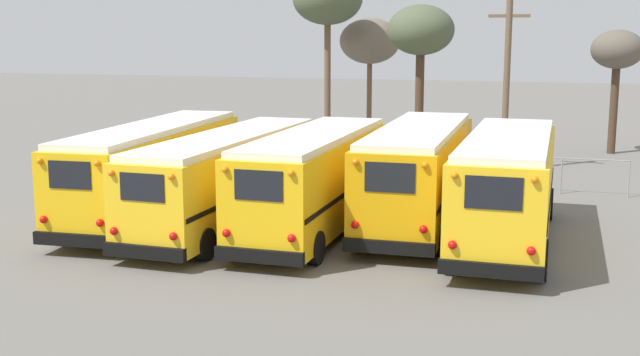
% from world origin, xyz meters
% --- Properties ---
extents(ground_plane, '(160.00, 160.00, 0.00)m').
position_xyz_m(ground_plane, '(0.00, 0.00, 0.00)').
color(ground_plane, '#66635E').
extents(school_bus_0, '(2.97, 10.81, 3.14)m').
position_xyz_m(school_bus_0, '(-5.85, -0.51, 1.71)').
color(school_bus_0, yellow).
rests_on(school_bus_0, ground).
extents(school_bus_1, '(2.72, 10.97, 2.99)m').
position_xyz_m(school_bus_1, '(-2.92, -0.86, 1.63)').
color(school_bus_1, yellow).
rests_on(school_bus_1, ground).
extents(school_bus_2, '(2.56, 9.73, 3.15)m').
position_xyz_m(school_bus_2, '(-0.00, -0.94, 1.71)').
color(school_bus_2, yellow).
rests_on(school_bus_2, ground).
extents(school_bus_3, '(2.75, 10.02, 3.23)m').
position_xyz_m(school_bus_3, '(2.92, 0.92, 1.75)').
color(school_bus_3, '#E5A00C').
rests_on(school_bus_3, ground).
extents(school_bus_4, '(2.62, 9.76, 3.25)m').
position_xyz_m(school_bus_4, '(5.85, -0.63, 1.78)').
color(school_bus_4, yellow).
rests_on(school_bus_4, ground).
extents(utility_pole, '(1.80, 0.29, 7.85)m').
position_xyz_m(utility_pole, '(4.85, 12.27, 4.08)').
color(utility_pole, brown).
rests_on(utility_pole, ground).
extents(bare_tree_0, '(3.17, 3.17, 7.49)m').
position_xyz_m(bare_tree_0, '(0.69, 13.78, 6.17)').
color(bare_tree_0, '#473323').
rests_on(bare_tree_0, ground).
extents(bare_tree_1, '(3.57, 3.57, 9.23)m').
position_xyz_m(bare_tree_1, '(-4.38, 15.38, 7.80)').
color(bare_tree_1, brown).
rests_on(bare_tree_1, ground).
extents(bare_tree_2, '(2.63, 2.63, 6.33)m').
position_xyz_m(bare_tree_2, '(9.82, 19.31, 5.18)').
color(bare_tree_2, '#473323').
rests_on(bare_tree_2, ground).
extents(bare_tree_3, '(3.28, 3.28, 6.96)m').
position_xyz_m(bare_tree_3, '(-2.87, 18.37, 5.68)').
color(bare_tree_3, brown).
rests_on(bare_tree_3, ground).
extents(fence_line, '(19.76, 0.06, 1.42)m').
position_xyz_m(fence_line, '(-0.00, 7.58, 0.99)').
color(fence_line, '#939399').
rests_on(fence_line, ground).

